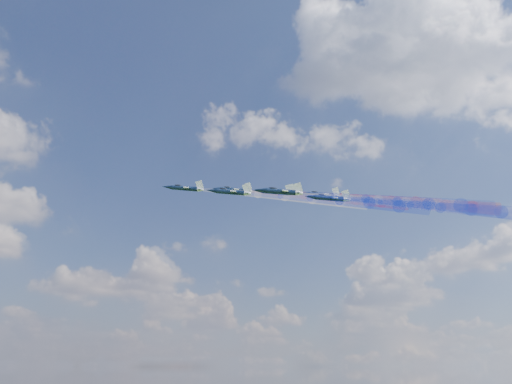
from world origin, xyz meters
TOP-DOWN VIEW (x-y plane):
  - jet_lead at (-35.54, 11.75)m, footprint 15.55×15.19m
  - trail_lead at (-12.97, -4.53)m, footprint 39.28×30.52m
  - jet_inner_left at (-31.57, -5.86)m, footprint 15.55×15.19m
  - trail_inner_left at (-9.00, -22.13)m, footprint 39.28×30.52m
  - jet_inner_right at (-19.79, 10.98)m, footprint 15.55×15.19m
  - trail_inner_right at (2.78, -5.29)m, footprint 39.28×30.52m
  - jet_outer_left at (-26.46, -20.49)m, footprint 15.55×15.19m
  - trail_outer_left at (-3.89, -36.76)m, footprint 39.28×30.52m
  - jet_center_third at (-16.00, -4.43)m, footprint 15.55×15.19m
  - trail_center_third at (6.56, -20.70)m, footprint 39.28×30.52m
  - jet_outer_right at (-3.96, 11.93)m, footprint 15.55×15.19m
  - trail_outer_right at (18.61, -4.34)m, footprint 39.28×30.52m
  - jet_rear_left at (-11.52, -21.21)m, footprint 15.55×15.19m
  - trail_rear_left at (11.05, -37.48)m, footprint 39.28×30.52m
  - jet_rear_right at (-0.14, -5.15)m, footprint 15.55×15.19m
  - trail_rear_right at (22.42, -21.42)m, footprint 39.28×30.52m

SIDE VIEW (x-z plane):
  - trail_outer_left at x=-3.89m, z-range 118.42..127.34m
  - trail_rear_left at x=11.05m, z-range 118.95..127.86m
  - jet_outer_left at x=-26.46m, z-range 121.99..128.72m
  - trail_inner_left at x=-9.00m, z-range 120.94..129.86m
  - jet_rear_left at x=-11.52m, z-range 122.51..129.24m
  - jet_inner_left at x=-31.57m, z-range 124.51..131.24m
  - trail_center_third at x=6.56m, z-range 123.82..132.73m
  - trail_rear_right at x=22.42m, z-range 125.41..134.33m
  - trail_lead at x=-12.97m, z-range 125.53..134.45m
  - jet_center_third at x=-16.00m, z-range 127.38..134.11m
  - trail_inner_right at x=2.78m, z-range 127.48..136.40m
  - jet_rear_right at x=-0.14m, z-range 128.98..135.71m
  - jet_lead at x=-35.54m, z-range 129.10..135.83m
  - trail_outer_right at x=18.61m, z-range 129.93..138.85m
  - jet_inner_right at x=-19.79m, z-range 131.05..137.78m
  - jet_outer_right at x=-3.96m, z-range 133.49..140.22m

